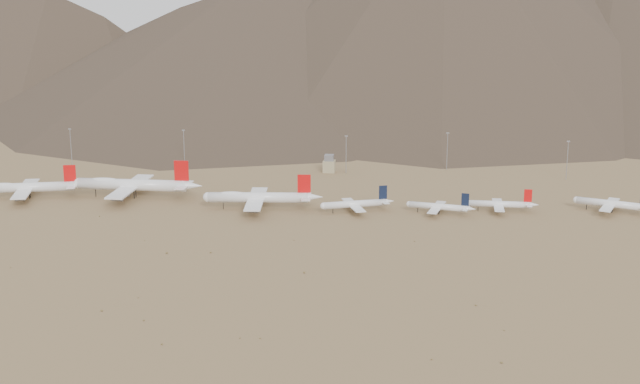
# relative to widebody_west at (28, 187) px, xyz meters

# --- Properties ---
(ground) EXTENTS (3000.00, 3000.00, 0.00)m
(ground) POSITION_rel_widebody_west_xyz_m (140.22, -26.76, -6.72)
(ground) COLOR #A38154
(ground) RESTS_ON ground
(widebody_west) EXTENTS (63.96, 50.59, 19.49)m
(widebody_west) POSITION_rel_widebody_west_xyz_m (0.00, 0.00, 0.00)
(widebody_west) COLOR white
(widebody_west) RESTS_ON ground
(widebody_centre) EXTENTS (79.41, 60.72, 23.58)m
(widebody_centre) POSITION_rel_widebody_west_xyz_m (62.16, 8.77, 1.41)
(widebody_centre) COLOR white
(widebody_centre) RESTS_ON ground
(widebody_east) EXTENTS (68.53, 53.08, 20.39)m
(widebody_east) POSITION_rel_widebody_west_xyz_m (141.75, -7.17, 0.31)
(widebody_east) COLOR white
(widebody_east) RESTS_ON ground
(narrowbody_a) EXTENTS (41.35, 31.01, 14.37)m
(narrowbody_a) POSITION_rel_widebody_west_xyz_m (197.63, -5.61, -2.05)
(narrowbody_a) COLOR white
(narrowbody_a) RESTS_ON ground
(narrowbody_b) EXTENTS (39.04, 28.59, 13.02)m
(narrowbody_b) POSITION_rel_widebody_west_xyz_m (244.23, -4.13, -2.49)
(narrowbody_b) COLOR white
(narrowbody_b) RESTS_ON ground
(narrowbody_c) EXTENTS (40.59, 28.92, 13.40)m
(narrowbody_c) POSITION_rel_widebody_west_xyz_m (278.69, 5.41, -2.37)
(narrowbody_c) COLOR white
(narrowbody_c) RESTS_ON ground
(narrowbody_d) EXTENTS (44.13, 32.96, 15.20)m
(narrowbody_d) POSITION_rel_widebody_west_xyz_m (341.10, 11.60, -1.78)
(narrowbody_d) COLOR white
(narrowbody_d) RESTS_ON ground
(control_tower) EXTENTS (8.00, 8.00, 12.00)m
(control_tower) POSITION_rel_widebody_west_xyz_m (170.22, 93.24, -1.40)
(control_tower) COLOR tan
(control_tower) RESTS_ON ground
(mast_far_west) EXTENTS (2.00, 0.60, 25.70)m
(mast_far_west) POSITION_rel_widebody_west_xyz_m (-11.62, 93.66, 7.49)
(mast_far_west) COLOR gray
(mast_far_west) RESTS_ON ground
(mast_west) EXTENTS (2.00, 0.60, 25.70)m
(mast_west) POSITION_rel_widebody_west_xyz_m (68.16, 99.03, 7.49)
(mast_west) COLOR gray
(mast_west) RESTS_ON ground
(mast_centre) EXTENTS (2.00, 0.60, 25.70)m
(mast_centre) POSITION_rel_widebody_west_xyz_m (181.83, 91.59, 7.49)
(mast_centre) COLOR gray
(mast_centre) RESTS_ON ground
(mast_east) EXTENTS (2.00, 0.60, 25.70)m
(mast_east) POSITION_rel_widebody_west_xyz_m (249.02, 111.77, 7.49)
(mast_east) COLOR gray
(mast_east) RESTS_ON ground
(mast_far_east) EXTENTS (2.00, 0.60, 25.70)m
(mast_far_east) POSITION_rel_widebody_west_xyz_m (326.03, 91.53, 7.49)
(mast_far_east) COLOR gray
(mast_far_east) RESTS_ON ground
(desert_scrub) EXTENTS (302.49, 170.60, 0.82)m
(desert_scrub) POSITION_rel_widebody_west_xyz_m (108.09, -127.05, -6.41)
(desert_scrub) COLOR brown
(desert_scrub) RESTS_ON ground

